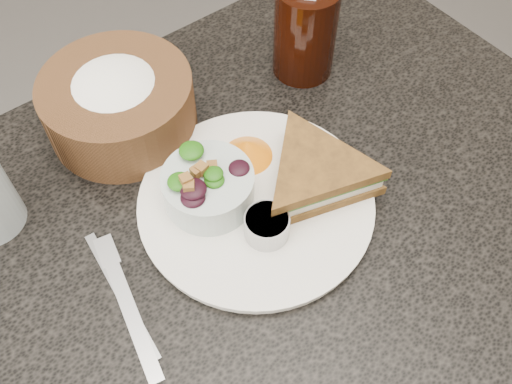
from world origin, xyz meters
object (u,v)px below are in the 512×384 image
object	(u,v)px
dressing_ramekin	(267,226)
bread_basket	(117,97)
dinner_plate	(256,203)
sandwich	(316,173)
salad_bowl	(208,183)
cola_glass	(306,27)
dining_table	(247,332)

from	to	relation	value
dressing_ramekin	bread_basket	size ratio (longest dim) A/B	0.27
dinner_plate	dressing_ramekin	size ratio (longest dim) A/B	5.37
sandwich	salad_bowl	world-z (taller)	salad_bowl
dinner_plate	sandwich	world-z (taller)	sandwich
dressing_ramekin	cola_glass	xyz separation A→B (m)	(0.22, 0.20, 0.05)
cola_glass	dining_table	bearing A→B (deg)	-144.89
dining_table	sandwich	bearing A→B (deg)	-9.53
salad_bowl	bread_basket	bearing A→B (deg)	96.11
salad_bowl	dinner_plate	bearing A→B (deg)	-39.89
sandwich	cola_glass	world-z (taller)	cola_glass
sandwich	dressing_ramekin	world-z (taller)	sandwich
sandwich	bread_basket	size ratio (longest dim) A/B	0.89
salad_bowl	cola_glass	size ratio (longest dim) A/B	0.74
dining_table	cola_glass	world-z (taller)	cola_glass
dinner_plate	salad_bowl	distance (m)	0.07
bread_basket	cola_glass	xyz separation A→B (m)	(0.27, -0.06, 0.02)
dinner_plate	sandwich	xyz separation A→B (m)	(0.07, -0.03, 0.03)
dining_table	salad_bowl	world-z (taller)	salad_bowl
bread_basket	dressing_ramekin	bearing A→B (deg)	-80.33
sandwich	dressing_ramekin	size ratio (longest dim) A/B	3.29
sandwich	cola_glass	xyz separation A→B (m)	(0.13, 0.18, 0.04)
dinner_plate	dressing_ramekin	distance (m)	0.05
salad_bowl	dining_table	bearing A→B (deg)	-69.86
dining_table	salad_bowl	size ratio (longest dim) A/B	8.97
bread_basket	cola_glass	size ratio (longest dim) A/B	1.33
dining_table	bread_basket	distance (m)	0.49
sandwich	bread_basket	bearing A→B (deg)	135.94
salad_bowl	cola_glass	distance (m)	0.28
dinner_plate	salad_bowl	world-z (taller)	salad_bowl
dining_table	bread_basket	size ratio (longest dim) A/B	5.00
dressing_ramekin	bread_basket	xyz separation A→B (m)	(-0.04, 0.26, 0.03)
dining_table	cola_glass	distance (m)	0.53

